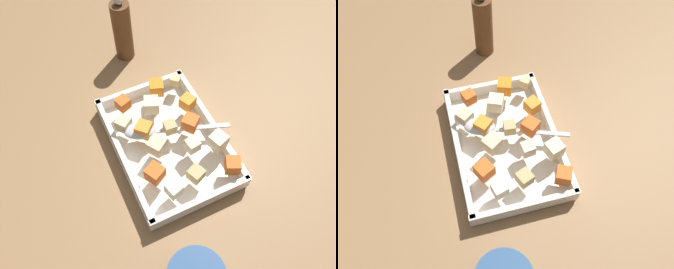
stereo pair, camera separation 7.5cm
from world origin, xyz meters
The scene contains 20 objects.
ground_plane centered at (0.00, 0.00, 0.00)m, with size 4.00×4.00×0.00m, color #936D47.
baking_dish centered at (0.00, 0.00, 0.01)m, with size 0.34×0.23×0.05m.
carrot_chunk_mid_left centered at (0.03, 0.04, 0.06)m, with size 0.03×0.03×0.03m, color orange.
carrot_chunk_near_right centered at (-0.08, 0.06, 0.07)m, with size 0.03×0.03×0.03m, color orange.
carrot_chunk_corner_nw centered at (0.12, 0.06, 0.06)m, with size 0.03×0.03×0.03m, color orange.
carrot_chunk_rim_edge centered at (-0.13, -0.09, 0.06)m, with size 0.03×0.03×0.03m, color orange.
carrot_chunk_back_center centered at (0.06, -0.08, 0.06)m, with size 0.03×0.03×0.03m, color orange.
carrot_chunk_near_spoon centered at (0.00, -0.06, 0.06)m, with size 0.03×0.03×0.03m, color orange.
carrot_chunk_far_right centered at (0.13, -0.03, 0.06)m, with size 0.03×0.03×0.03m, color orange.
potato_chunk_heap_side centered at (-0.12, -0.01, 0.06)m, with size 0.03×0.03×0.03m, color tan.
potato_chunk_near_left centered at (0.01, -0.01, 0.06)m, with size 0.03×0.03×0.03m, color tan.
potato_chunk_center centered at (0.06, 0.08, 0.06)m, with size 0.03×0.03×0.03m, color beige.
potato_chunk_under_handle centered at (0.13, -0.09, 0.06)m, with size 0.02×0.02×0.02m, color #E0CC89.
potato_chunk_corner_se centered at (-0.02, 0.03, 0.07)m, with size 0.03×0.03×0.03m, color beige.
potato_chunk_far_left centered at (-0.07, -0.09, 0.07)m, with size 0.03×0.03×0.03m, color beige.
potato_chunk_corner_ne centered at (0.08, 0.00, 0.07)m, with size 0.03×0.03×0.03m, color beige.
parsnip_chunk_corner_sw centered at (-0.05, -0.04, 0.06)m, with size 0.03×0.03×0.03m, color beige.
parsnip_chunk_mid_right centered at (-0.13, 0.04, 0.06)m, with size 0.03×0.03×0.03m, color silver.
serving_spoon centered at (0.03, 0.04, 0.06)m, with size 0.11×0.24×0.02m.
pepper_mill centered at (0.32, -0.02, 0.09)m, with size 0.05×0.05×0.19m.
Camera 1 is at (-0.36, 0.17, 0.69)m, focal length 36.17 mm.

